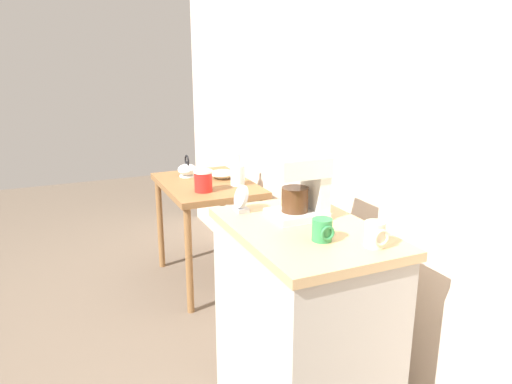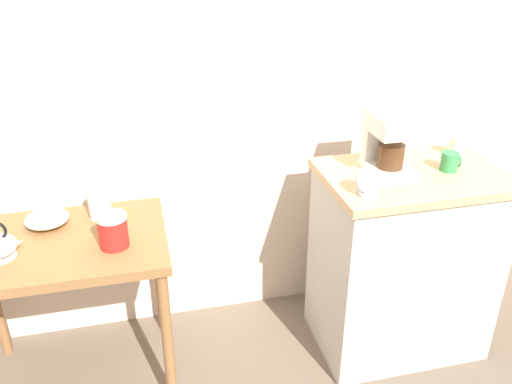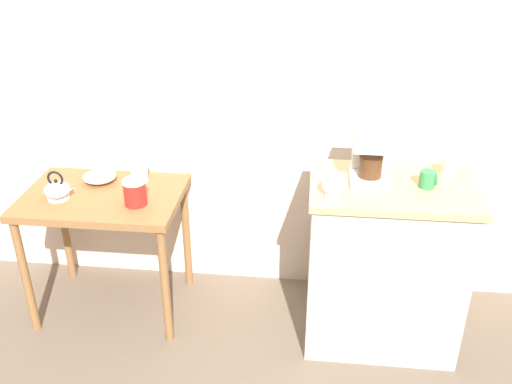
# 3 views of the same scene
# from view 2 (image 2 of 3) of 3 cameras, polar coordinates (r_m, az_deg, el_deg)

# --- Properties ---
(ground_plane) EXTENTS (8.00, 8.00, 0.00)m
(ground_plane) POSITION_cam_2_polar(r_m,az_deg,el_deg) (2.64, -1.62, -17.30)
(ground_plane) COLOR #6B5B4C
(back_wall) EXTENTS (4.40, 0.10, 2.80)m
(back_wall) POSITION_cam_2_polar(r_m,az_deg,el_deg) (2.41, -1.96, 16.22)
(back_wall) COLOR beige
(back_wall) RESTS_ON ground_plane
(wooden_table) EXTENTS (0.82, 0.58, 0.72)m
(wooden_table) POSITION_cam_2_polar(r_m,az_deg,el_deg) (2.29, -19.92, -7.03)
(wooden_table) COLOR olive
(wooden_table) RESTS_ON ground_plane
(kitchen_counter) EXTENTS (0.78, 0.52, 0.90)m
(kitchen_counter) POSITION_cam_2_polar(r_m,az_deg,el_deg) (2.56, 15.41, -7.17)
(kitchen_counter) COLOR #BCB7AD
(kitchen_counter) RESTS_ON ground_plane
(bowl_stoneware) EXTENTS (0.18, 0.18, 0.06)m
(bowl_stoneware) POSITION_cam_2_polar(r_m,az_deg,el_deg) (2.35, -21.57, -2.70)
(bowl_stoneware) COLOR beige
(bowl_stoneware) RESTS_ON wooden_table
(glass_carafe_vase) EXTENTS (0.09, 0.09, 0.21)m
(glass_carafe_vase) POSITION_cam_2_polar(r_m,az_deg,el_deg) (2.33, -16.51, -0.97)
(glass_carafe_vase) COLOR silver
(glass_carafe_vase) RESTS_ON wooden_table
(canister_enamel) EXTENTS (0.12, 0.12, 0.14)m
(canister_enamel) POSITION_cam_2_polar(r_m,az_deg,el_deg) (2.11, -15.12, -4.05)
(canister_enamel) COLOR red
(canister_enamel) RESTS_ON wooden_table
(coffee_maker) EXTENTS (0.18, 0.22, 0.26)m
(coffee_maker) POSITION_cam_2_polar(r_m,az_deg,el_deg) (2.28, 14.10, 5.51)
(coffee_maker) COLOR white
(coffee_maker) RESTS_ON kitchen_counter
(mug_tall_green) EXTENTS (0.08, 0.07, 0.08)m
(mug_tall_green) POSITION_cam_2_polar(r_m,az_deg,el_deg) (2.40, 20.12, 3.10)
(mug_tall_green) COLOR #338C4C
(mug_tall_green) RESTS_ON kitchen_counter
(mug_small_cream) EXTENTS (0.08, 0.07, 0.09)m
(mug_small_cream) POSITION_cam_2_polar(r_m,az_deg,el_deg) (2.57, 20.88, 4.60)
(mug_small_cream) COLOR beige
(mug_small_cream) RESTS_ON kitchen_counter
(table_clock) EXTENTS (0.10, 0.05, 0.12)m
(table_clock) POSITION_cam_2_polar(r_m,az_deg,el_deg) (2.08, 12.01, 0.96)
(table_clock) COLOR #B2B5BA
(table_clock) RESTS_ON kitchen_counter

